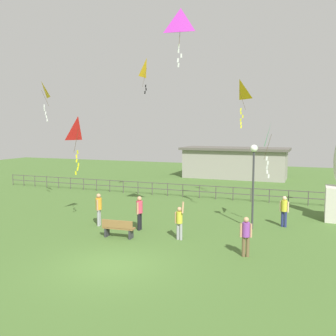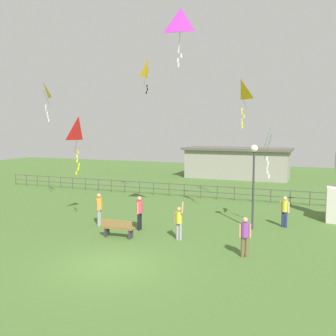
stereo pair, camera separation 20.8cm
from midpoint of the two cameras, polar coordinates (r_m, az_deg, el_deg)
ground_plane at (r=14.15m, az=-9.03°, el=-14.59°), size 80.00×80.00×0.00m
lamppost at (r=18.66m, az=12.65°, el=0.05°), size 0.36×0.36×4.20m
park_bench at (r=17.35m, az=-7.97°, el=-9.08°), size 1.53×0.51×0.85m
person_0 at (r=14.94m, az=11.44°, el=-9.86°), size 0.46×0.29×1.58m
person_1 at (r=19.52m, az=-10.85°, el=-5.92°), size 0.31×0.50×1.67m
person_2 at (r=18.44m, az=-4.71°, el=-6.52°), size 0.31×0.51×1.68m
person_3 at (r=19.81m, az=17.07°, el=-6.06°), size 0.46×0.29×1.58m
person_4 at (r=16.81m, az=1.40°, el=-8.04°), size 0.45×0.29×1.76m
kite_0 at (r=19.96m, az=-13.86°, el=5.46°), size 0.78×0.89×3.05m
kite_1 at (r=24.63m, az=10.62°, el=11.45°), size 1.10×1.09×3.08m
kite_3 at (r=26.60m, az=-3.51°, el=14.95°), size 0.53×0.87×2.43m
kite_4 at (r=19.03m, az=1.61°, el=21.26°), size 1.14×0.66×2.76m
kite_5 at (r=18.86m, az=15.21°, el=4.71°), size 0.53×0.86×2.80m
kite_6 at (r=25.25m, az=-18.99°, el=11.04°), size 1.00×0.95×2.50m
waterfront_railing at (r=26.73m, az=5.69°, el=-3.37°), size 36.01×0.06×0.95m
pavilion_building at (r=38.28m, az=10.05°, el=0.83°), size 10.61×4.35×3.08m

